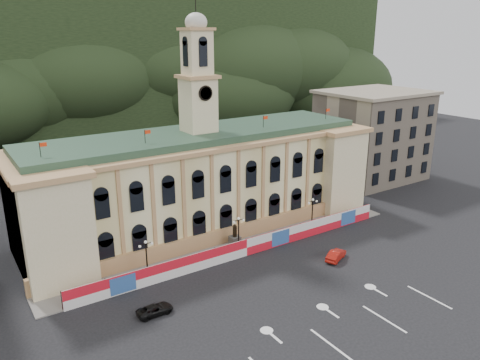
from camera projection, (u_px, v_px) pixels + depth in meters
ground at (320, 305)px, 54.02m from camera, size 260.00×260.00×0.00m
lane_markings at (352, 326)px, 50.05m from camera, size 26.00×10.00×0.02m
hill_ridge at (52, 68)px, 144.97m from camera, size 230.00×80.00×64.00m
city_hall at (201, 180)px, 73.58m from camera, size 56.20×17.60×37.10m
side_building_right at (372, 135)px, 98.41m from camera, size 21.00×17.00×18.60m
hoarding_fence at (247, 247)px, 65.63m from camera, size 50.00×0.44×2.50m
pavement at (236, 248)px, 68.09m from camera, size 56.00×5.50×0.16m
statue at (235, 240)px, 67.95m from camera, size 1.40×1.40×3.72m
lamp_left at (146, 255)px, 59.21m from camera, size 1.96×0.44×5.15m
lamp_center at (239, 231)px, 66.59m from camera, size 1.96×0.44×5.15m
lamp_right at (312, 211)px, 73.97m from camera, size 1.96×0.44×5.15m
red_sedan at (336, 255)px, 64.56m from camera, size 4.54×5.27×1.38m
black_suv at (155, 310)px, 52.09m from camera, size 1.90×4.11×1.14m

